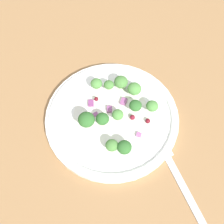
% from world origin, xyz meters
% --- Properties ---
extents(ground_plane, '(1.80, 1.80, 0.02)m').
position_xyz_m(ground_plane, '(0.00, 0.00, -0.01)').
color(ground_plane, olive).
extents(plate, '(0.25, 0.25, 0.02)m').
position_xyz_m(plate, '(0.02, -0.02, 0.01)').
color(plate, white).
rests_on(plate, ground_plane).
extents(dressing_pool, '(0.14, 0.14, 0.00)m').
position_xyz_m(dressing_pool, '(0.02, -0.02, 0.01)').
color(dressing_pool, white).
rests_on(dressing_pool, plate).
extents(broccoli_floret_0, '(0.02, 0.02, 0.02)m').
position_xyz_m(broccoli_floret_0, '(0.06, -0.04, 0.03)').
color(broccoli_floret_0, '#ADD18E').
rests_on(broccoli_floret_0, plate).
extents(broccoli_floret_1, '(0.03, 0.03, 0.03)m').
position_xyz_m(broccoli_floret_1, '(-0.01, -0.09, 0.03)').
color(broccoli_floret_1, '#ADD18E').
rests_on(broccoli_floret_1, plate).
extents(broccoli_floret_2, '(0.02, 0.02, 0.02)m').
position_xyz_m(broccoli_floret_2, '(-0.02, -0.07, 0.03)').
color(broccoli_floret_2, '#ADD18E').
rests_on(broccoli_floret_2, plate).
extents(broccoli_floret_3, '(0.02, 0.02, 0.02)m').
position_xyz_m(broccoli_floret_3, '(0.06, 0.03, 0.03)').
color(broccoli_floret_3, '#ADD18E').
rests_on(broccoli_floret_3, plate).
extents(broccoli_floret_4, '(0.02, 0.02, 0.02)m').
position_xyz_m(broccoli_floret_4, '(0.09, -0.06, 0.03)').
color(broccoli_floret_4, '#9EC684').
rests_on(broccoli_floret_4, plate).
extents(broccoli_floret_5, '(0.02, 0.02, 0.02)m').
position_xyz_m(broccoli_floret_5, '(0.04, 0.04, 0.03)').
color(broccoli_floret_5, '#8EB77A').
rests_on(broccoli_floret_5, plate).
extents(broccoli_floret_6, '(0.02, 0.02, 0.02)m').
position_xyz_m(broccoli_floret_6, '(0.03, -0.03, 0.03)').
color(broccoli_floret_6, '#ADD18E').
rests_on(broccoli_floret_6, plate).
extents(broccoli_floret_7, '(0.03, 0.03, 0.03)m').
position_xyz_m(broccoli_floret_7, '(0.08, 0.02, 0.03)').
color(broccoli_floret_7, '#9EC684').
rests_on(broccoli_floret_7, plate).
extents(broccoli_floret_8, '(0.03, 0.03, 0.03)m').
position_xyz_m(broccoli_floret_8, '(0.09, -0.01, 0.03)').
color(broccoli_floret_8, '#8EB77A').
rests_on(broccoli_floret_8, plate).
extents(broccoli_floret_9, '(0.02, 0.02, 0.02)m').
position_xyz_m(broccoli_floret_9, '(-0.00, -0.02, 0.03)').
color(broccoli_floret_9, '#9EC684').
rests_on(broccoli_floret_9, plate).
extents(broccoli_floret_10, '(0.03, 0.03, 0.03)m').
position_xyz_m(broccoli_floret_10, '(-0.03, -0.01, 0.04)').
color(broccoli_floret_10, '#ADD18E').
rests_on(broccoli_floret_10, plate).
extents(cranberry_0, '(0.01, 0.01, 0.01)m').
position_xyz_m(cranberry_0, '(0.02, 0.02, 0.02)').
color(cranberry_0, maroon).
rests_on(cranberry_0, plate).
extents(cranberry_1, '(0.01, 0.01, 0.01)m').
position_xyz_m(cranberry_1, '(0.06, -0.07, 0.02)').
color(cranberry_1, maroon).
rests_on(cranberry_1, plate).
extents(cranberry_2, '(0.01, 0.01, 0.01)m').
position_xyz_m(cranberry_2, '(0.05, -0.05, 0.02)').
color(cranberry_2, maroon).
rests_on(cranberry_2, plate).
extents(onion_bit_0, '(0.02, 0.02, 0.00)m').
position_xyz_m(onion_bit_0, '(0.01, 0.02, 0.02)').
color(onion_bit_0, '#843D75').
rests_on(onion_bit_0, plate).
extents(onion_bit_1, '(0.02, 0.02, 0.01)m').
position_xyz_m(onion_bit_1, '(0.06, -0.01, 0.02)').
color(onion_bit_1, '#934C84').
rests_on(onion_bit_1, plate).
extents(onion_bit_2, '(0.01, 0.01, 0.00)m').
position_xyz_m(onion_bit_2, '(0.03, -0.08, 0.02)').
color(onion_bit_2, '#A35B93').
rests_on(onion_bit_2, plate).
extents(onion_bit_3, '(0.01, 0.01, 0.01)m').
position_xyz_m(onion_bit_3, '(0.03, -0.01, 0.02)').
color(onion_bit_3, '#934C84').
rests_on(onion_bit_3, plate).
extents(onion_bit_4, '(0.01, 0.01, 0.00)m').
position_xyz_m(onion_bit_4, '(0.00, 0.00, 0.01)').
color(onion_bit_4, '#934C84').
rests_on(onion_bit_4, plate).
extents(onion_bit_5, '(0.02, 0.02, 0.00)m').
position_xyz_m(onion_bit_5, '(-0.00, -0.02, 0.02)').
color(onion_bit_5, '#843D75').
rests_on(onion_bit_5, plate).
extents(fork, '(0.07, 0.18, 0.01)m').
position_xyz_m(fork, '(0.03, -0.19, 0.00)').
color(fork, silver).
rests_on(fork, ground_plane).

